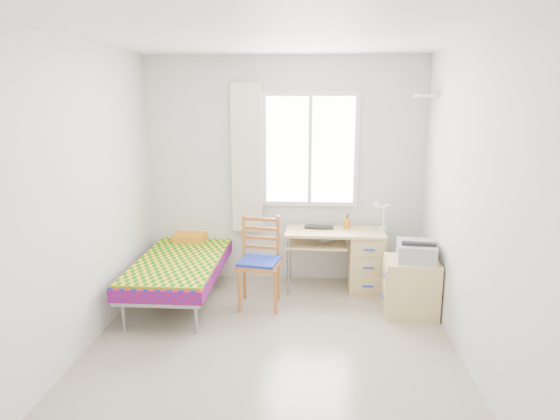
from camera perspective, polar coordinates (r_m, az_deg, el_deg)
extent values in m
plane|color=#BCAD93|center=(4.52, -0.98, -15.41)|extent=(3.50, 3.50, 0.00)
plane|color=white|center=(4.02, -1.13, 19.42)|extent=(3.50, 3.50, 0.00)
plane|color=silver|center=(5.79, 0.45, 4.46)|extent=(3.20, 0.00, 3.20)
plane|color=silver|center=(4.50, -21.80, 1.16)|extent=(0.00, 3.50, 3.50)
plane|color=silver|center=(4.25, 21.00, 0.58)|extent=(0.00, 3.50, 3.50)
cube|color=white|center=(5.73, 3.46, 6.86)|extent=(1.10, 0.04, 1.30)
cube|color=white|center=(5.72, 3.46, 6.85)|extent=(1.00, 0.02, 1.20)
cube|color=white|center=(5.72, 3.46, 6.85)|extent=(0.04, 0.02, 1.20)
cube|color=white|center=(5.74, -3.80, 5.87)|extent=(0.35, 0.05, 1.70)
cube|color=white|center=(5.49, 16.32, 12.41)|extent=(0.20, 0.32, 0.03)
cube|color=gray|center=(5.51, -11.18, -6.82)|extent=(0.83, 1.83, 0.05)
cube|color=#B60C23|center=(5.49, -11.21, -6.10)|extent=(0.87, 1.85, 0.13)
cube|color=yellow|center=(5.45, -11.30, -5.44)|extent=(0.85, 1.73, 0.03)
cube|color=tan|center=(6.26, -9.19, -2.09)|extent=(0.88, 0.05, 0.50)
cube|color=orange|center=(6.03, -10.22, -3.02)|extent=(0.37, 0.31, 0.09)
cylinder|color=gray|center=(4.96, -17.47, -11.51)|extent=(0.04, 0.04, 0.29)
cylinder|color=gray|center=(6.24, -6.13, -5.90)|extent=(0.04, 0.04, 0.29)
cube|color=tan|center=(5.59, 6.30, -2.50)|extent=(1.11, 0.52, 0.03)
cube|color=tan|center=(5.72, 9.82, -5.87)|extent=(0.39, 0.49, 0.66)
cube|color=tan|center=(5.62, 4.22, -3.86)|extent=(0.67, 0.47, 0.02)
cylinder|color=gray|center=(5.50, 0.96, -6.43)|extent=(0.03, 0.03, 0.66)
cylinder|color=gray|center=(5.88, 1.17, -5.14)|extent=(0.03, 0.03, 0.66)
cube|color=#B05622|center=(5.17, -2.38, -6.24)|extent=(0.47, 0.47, 0.04)
cube|color=navy|center=(5.16, -2.38, -5.92)|extent=(0.45, 0.45, 0.04)
cube|color=#B05622|center=(5.26, -2.19, -2.68)|extent=(0.36, 0.09, 0.40)
cylinder|color=#B05622|center=(5.10, -4.64, -9.25)|extent=(0.03, 0.03, 0.45)
cylinder|color=#B05622|center=(5.32, -0.21, -5.55)|extent=(0.04, 0.04, 0.93)
cube|color=tan|center=(5.21, 14.72, -8.48)|extent=(0.54, 0.49, 0.57)
cube|color=tan|center=(5.13, 11.90, -7.16)|extent=(0.03, 0.42, 0.21)
cube|color=tan|center=(5.21, 11.78, -9.62)|extent=(0.03, 0.42, 0.21)
cube|color=#96979D|center=(5.12, 15.28, -4.56)|extent=(0.40, 0.45, 0.17)
cube|color=black|center=(5.09, 15.34, -3.64)|extent=(0.32, 0.37, 0.02)
imported|color=black|center=(5.62, 4.43, -2.08)|extent=(0.34, 0.23, 0.03)
cylinder|color=orange|center=(5.71, 7.65, -1.55)|extent=(0.09, 0.09, 0.10)
cylinder|color=white|center=(5.70, 11.71, -2.09)|extent=(0.09, 0.09, 0.03)
cylinder|color=white|center=(5.67, 11.77, -0.77)|extent=(0.02, 0.11, 0.25)
cylinder|color=white|center=(5.56, 11.73, 0.35)|extent=(0.12, 0.22, 0.11)
cone|color=white|center=(5.45, 11.05, 0.43)|extent=(0.13, 0.14, 0.12)
imported|color=gray|center=(5.58, 4.11, -3.37)|extent=(0.23, 0.24, 0.01)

